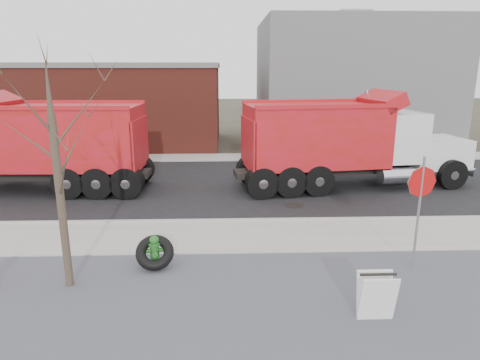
{
  "coord_description": "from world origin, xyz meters",
  "views": [
    {
      "loc": [
        0.48,
        -11.8,
        4.96
      ],
      "look_at": [
        0.94,
        1.73,
        1.4
      ],
      "focal_mm": 32.0,
      "sensor_mm": 36.0,
      "label": 1
    }
  ],
  "objects_px": {
    "stop_sign": "(420,194)",
    "truck_tire": "(155,253)",
    "dump_truck_red_b": "(39,143)",
    "sandwich_board": "(376,296)",
    "fire_hydrant": "(155,252)",
    "dump_truck_red_a": "(346,140)"
  },
  "relations": [
    {
      "from": "dump_truck_red_b",
      "to": "stop_sign",
      "type": "bearing_deg",
      "value": 150.09
    },
    {
      "from": "dump_truck_red_a",
      "to": "dump_truck_red_b",
      "type": "relative_size",
      "value": 1.06
    },
    {
      "from": "fire_hydrant",
      "to": "truck_tire",
      "type": "height_order",
      "value": "truck_tire"
    },
    {
      "from": "truck_tire",
      "to": "dump_truck_red_b",
      "type": "relative_size",
      "value": 0.11
    },
    {
      "from": "sandwich_board",
      "to": "dump_truck_red_b",
      "type": "height_order",
      "value": "dump_truck_red_b"
    },
    {
      "from": "truck_tire",
      "to": "sandwich_board",
      "type": "bearing_deg",
      "value": -27.54
    },
    {
      "from": "stop_sign",
      "to": "fire_hydrant",
      "type": "bearing_deg",
      "value": -174.35
    },
    {
      "from": "fire_hydrant",
      "to": "stop_sign",
      "type": "bearing_deg",
      "value": -14.99
    },
    {
      "from": "sandwich_board",
      "to": "dump_truck_red_a",
      "type": "bearing_deg",
      "value": 78.14
    },
    {
      "from": "sandwich_board",
      "to": "dump_truck_red_b",
      "type": "relative_size",
      "value": 0.11
    },
    {
      "from": "stop_sign",
      "to": "truck_tire",
      "type": "bearing_deg",
      "value": -173.31
    },
    {
      "from": "stop_sign",
      "to": "sandwich_board",
      "type": "bearing_deg",
      "value": -118.92
    },
    {
      "from": "stop_sign",
      "to": "dump_truck_red_b",
      "type": "bearing_deg",
      "value": 157.4
    },
    {
      "from": "truck_tire",
      "to": "sandwich_board",
      "type": "relative_size",
      "value": 1.04
    },
    {
      "from": "fire_hydrant",
      "to": "truck_tire",
      "type": "distance_m",
      "value": 0.13
    },
    {
      "from": "dump_truck_red_a",
      "to": "dump_truck_red_b",
      "type": "bearing_deg",
      "value": 173.16
    },
    {
      "from": "dump_truck_red_a",
      "to": "dump_truck_red_b",
      "type": "height_order",
      "value": "dump_truck_red_a"
    },
    {
      "from": "stop_sign",
      "to": "dump_truck_red_a",
      "type": "height_order",
      "value": "dump_truck_red_a"
    },
    {
      "from": "sandwich_board",
      "to": "dump_truck_red_b",
      "type": "distance_m",
      "value": 14.49
    },
    {
      "from": "fire_hydrant",
      "to": "dump_truck_red_b",
      "type": "height_order",
      "value": "dump_truck_red_b"
    },
    {
      "from": "truck_tire",
      "to": "dump_truck_red_a",
      "type": "height_order",
      "value": "dump_truck_red_a"
    },
    {
      "from": "fire_hydrant",
      "to": "dump_truck_red_a",
      "type": "height_order",
      "value": "dump_truck_red_a"
    }
  ]
}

